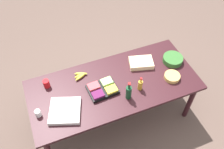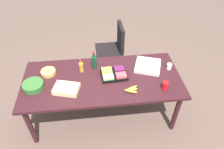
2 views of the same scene
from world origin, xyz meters
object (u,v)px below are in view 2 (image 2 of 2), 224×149
object	(u,v)px
dressing_bottle	(81,67)
conference_table	(102,82)
banana_bunch	(131,90)
salad_bowl	(33,85)
office_chair	(112,54)
chip_bowl	(48,72)
red_solo_cup	(165,86)
paper_cup	(169,66)
sheet_cake	(66,89)
pizza_box	(148,66)
fruit_platter	(114,74)
wine_bottle	(94,62)

from	to	relation	value
dressing_bottle	conference_table	bearing A→B (deg)	-33.88
banana_bunch	salad_bowl	xyz separation A→B (m)	(-1.28, 0.21, 0.01)
office_chair	chip_bowl	distance (m)	1.42
red_solo_cup	banana_bunch	world-z (taller)	red_solo_cup
paper_cup	sheet_cake	size ratio (longest dim) A/B	0.28
office_chair	salad_bowl	size ratio (longest dim) A/B	3.55
pizza_box	banana_bunch	xyz separation A→B (m)	(-0.33, -0.45, 0.00)
sheet_cake	fruit_platter	xyz separation A→B (m)	(0.65, 0.22, -0.00)
conference_table	pizza_box	bearing A→B (deg)	13.97
fruit_platter	wine_bottle	distance (m)	0.35
conference_table	fruit_platter	bearing A→B (deg)	13.12
office_chair	pizza_box	size ratio (longest dim) A/B	2.71
pizza_box	dressing_bottle	xyz separation A→B (m)	(-0.97, 0.02, 0.06)
office_chair	chip_bowl	bearing A→B (deg)	-138.11
sheet_cake	conference_table	bearing A→B (deg)	20.92
conference_table	paper_cup	world-z (taller)	paper_cup
conference_table	dressing_bottle	size ratio (longest dim) A/B	10.47
sheet_cake	red_solo_cup	distance (m)	1.29
sheet_cake	wine_bottle	distance (m)	0.59
wine_bottle	dressing_bottle	size ratio (longest dim) A/B	1.32
salad_bowl	dressing_bottle	xyz separation A→B (m)	(0.63, 0.26, 0.04)
chip_bowl	dressing_bottle	bearing A→B (deg)	0.30
salad_bowl	dressing_bottle	distance (m)	0.69
fruit_platter	banana_bunch	size ratio (longest dim) A/B	1.97
fruit_platter	dressing_bottle	size ratio (longest dim) A/B	1.79
office_chair	banana_bunch	distance (m)	1.44
fruit_platter	sheet_cake	bearing A→B (deg)	-161.07
conference_table	office_chair	size ratio (longest dim) A/B	2.26
wine_bottle	chip_bowl	bearing A→B (deg)	-174.06
pizza_box	wine_bottle	world-z (taller)	wine_bottle
sheet_cake	dressing_bottle	bearing A→B (deg)	62.07
office_chair	wine_bottle	distance (m)	1.03
paper_cup	sheet_cake	xyz separation A→B (m)	(-1.47, -0.28, -0.01)
conference_table	sheet_cake	world-z (taller)	sheet_cake
fruit_platter	paper_cup	bearing A→B (deg)	4.31
banana_bunch	paper_cup	bearing A→B (deg)	31.30
chip_bowl	salad_bowl	world-z (taller)	salad_bowl
office_chair	sheet_cake	size ratio (longest dim) A/B	3.05
fruit_platter	banana_bunch	distance (m)	0.37
pizza_box	red_solo_cup	size ratio (longest dim) A/B	3.27
fruit_platter	dressing_bottle	xyz separation A→B (m)	(-0.45, 0.15, 0.05)
chip_bowl	red_solo_cup	xyz separation A→B (m)	(1.56, -0.47, 0.03)
chip_bowl	wine_bottle	distance (m)	0.67
pizza_box	banana_bunch	world-z (taller)	pizza_box
sheet_cake	pizza_box	xyz separation A→B (m)	(1.17, 0.35, -0.01)
fruit_platter	salad_bowl	size ratio (longest dim) A/B	1.37
chip_bowl	dressing_bottle	world-z (taller)	dressing_bottle
banana_bunch	salad_bowl	bearing A→B (deg)	170.78
banana_bunch	salad_bowl	world-z (taller)	salad_bowl
office_chair	sheet_cake	bearing A→B (deg)	-119.94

